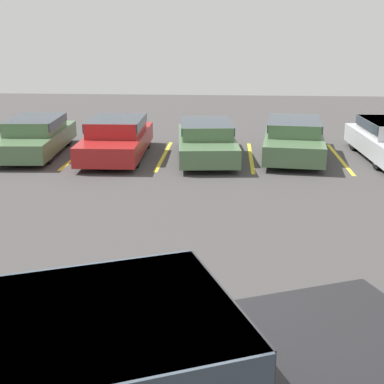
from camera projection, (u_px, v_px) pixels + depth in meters
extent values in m
cube|color=yellow|center=(79.00, 154.00, 18.04)|extent=(0.12, 4.34, 0.01)
cube|color=yellow|center=(164.00, 156.00, 17.85)|extent=(0.12, 4.34, 0.01)
cube|color=yellow|center=(251.00, 157.00, 17.65)|extent=(0.12, 4.34, 0.01)
cube|color=yellow|center=(340.00, 158.00, 17.46)|extent=(0.12, 4.34, 0.01)
cube|color=black|center=(109.00, 348.00, 4.45)|extent=(2.67, 2.55, 0.70)
cube|color=#2D3842|center=(108.00, 332.00, 4.41)|extent=(2.66, 2.59, 0.38)
cube|color=black|center=(329.00, 344.00, 5.21)|extent=(2.76, 2.65, 0.13)
cylinder|color=black|center=(277.00, 360.00, 6.18)|extent=(0.86, 0.58, 0.81)
cylinder|color=#ADADB2|center=(277.00, 360.00, 6.18)|extent=(0.53, 0.46, 0.44)
cube|color=#4C6B47|center=(36.00, 140.00, 17.98)|extent=(2.00, 4.72, 0.59)
cube|color=#4C6B47|center=(35.00, 125.00, 17.91)|extent=(1.66, 2.49, 0.46)
cube|color=#2D3842|center=(35.00, 122.00, 17.89)|extent=(1.73, 2.45, 0.28)
cylinder|color=black|center=(47.00, 154.00, 16.74)|extent=(0.27, 0.63, 0.61)
cylinder|color=#ADADB2|center=(47.00, 154.00, 16.74)|extent=(0.27, 0.35, 0.34)
cylinder|color=black|center=(1.00, 154.00, 16.75)|extent=(0.27, 0.63, 0.61)
cylinder|color=#ADADB2|center=(1.00, 154.00, 16.75)|extent=(0.27, 0.35, 0.34)
cylinder|color=black|center=(67.00, 137.00, 19.30)|extent=(0.27, 0.63, 0.61)
cylinder|color=#ADADB2|center=(67.00, 137.00, 19.30)|extent=(0.27, 0.35, 0.34)
cylinder|color=black|center=(27.00, 137.00, 19.31)|extent=(0.27, 0.63, 0.61)
cylinder|color=#ADADB2|center=(27.00, 137.00, 19.31)|extent=(0.27, 0.35, 0.34)
cube|color=maroon|center=(117.00, 143.00, 17.58)|extent=(1.97, 4.74, 0.60)
cube|color=maroon|center=(117.00, 126.00, 17.51)|extent=(1.69, 2.48, 0.50)
cube|color=#2D3842|center=(117.00, 123.00, 17.48)|extent=(1.76, 2.44, 0.30)
cylinder|color=black|center=(136.00, 157.00, 16.30)|extent=(0.22, 0.63, 0.63)
cylinder|color=#ADADB2|center=(136.00, 157.00, 16.30)|extent=(0.22, 0.35, 0.35)
cylinder|color=black|center=(83.00, 157.00, 16.36)|extent=(0.22, 0.63, 0.63)
cylinder|color=#ADADB2|center=(83.00, 157.00, 16.36)|extent=(0.22, 0.35, 0.35)
cylinder|color=black|center=(147.00, 139.00, 18.89)|extent=(0.22, 0.63, 0.63)
cylinder|color=#ADADB2|center=(147.00, 139.00, 18.89)|extent=(0.22, 0.35, 0.35)
cylinder|color=black|center=(101.00, 139.00, 18.96)|extent=(0.22, 0.63, 0.63)
cylinder|color=#ADADB2|center=(101.00, 139.00, 18.96)|extent=(0.22, 0.35, 0.35)
cube|color=#4C6B47|center=(206.00, 144.00, 17.40)|extent=(2.21, 4.68, 0.57)
cube|color=#4C6B47|center=(206.00, 129.00, 17.34)|extent=(1.79, 2.49, 0.43)
cube|color=#2D3842|center=(206.00, 126.00, 17.31)|extent=(1.85, 2.45, 0.26)
cylinder|color=black|center=(234.00, 158.00, 16.20)|extent=(0.26, 0.65, 0.64)
cylinder|color=#ADADB2|center=(234.00, 158.00, 16.20)|extent=(0.25, 0.37, 0.35)
cylinder|color=black|center=(183.00, 158.00, 16.16)|extent=(0.26, 0.65, 0.64)
cylinder|color=#ADADB2|center=(183.00, 158.00, 16.16)|extent=(0.25, 0.37, 0.35)
cylinder|color=black|center=(226.00, 140.00, 18.71)|extent=(0.26, 0.65, 0.64)
cylinder|color=#ADADB2|center=(226.00, 140.00, 18.71)|extent=(0.25, 0.37, 0.35)
cylinder|color=black|center=(182.00, 141.00, 18.67)|extent=(0.26, 0.65, 0.64)
cylinder|color=#ADADB2|center=(182.00, 141.00, 18.67)|extent=(0.25, 0.37, 0.35)
cube|color=#4C6B47|center=(294.00, 142.00, 17.61)|extent=(2.32, 4.89, 0.60)
cube|color=#4C6B47|center=(294.00, 126.00, 17.55)|extent=(1.87, 2.61, 0.43)
cube|color=#2D3842|center=(295.00, 124.00, 17.52)|extent=(1.93, 2.57, 0.26)
cylinder|color=black|center=(320.00, 157.00, 16.23)|extent=(0.28, 0.67, 0.65)
cylinder|color=#ADADB2|center=(320.00, 157.00, 16.23)|extent=(0.26, 0.38, 0.36)
cylinder|color=black|center=(267.00, 155.00, 16.50)|extent=(0.28, 0.67, 0.65)
cylinder|color=#ADADB2|center=(267.00, 155.00, 16.50)|extent=(0.26, 0.38, 0.36)
cylinder|color=black|center=(316.00, 139.00, 18.81)|extent=(0.28, 0.67, 0.65)
cylinder|color=#ADADB2|center=(316.00, 139.00, 18.81)|extent=(0.26, 0.38, 0.36)
cylinder|color=black|center=(270.00, 138.00, 19.08)|extent=(0.28, 0.67, 0.65)
cylinder|color=#ADADB2|center=(270.00, 138.00, 19.08)|extent=(0.26, 0.38, 0.36)
cylinder|color=black|center=(379.00, 159.00, 16.01)|extent=(0.27, 0.69, 0.68)
cylinder|color=#ADADB2|center=(379.00, 159.00, 16.01)|extent=(0.27, 0.38, 0.37)
cylinder|color=black|center=(355.00, 141.00, 18.57)|extent=(0.27, 0.69, 0.68)
cylinder|color=#ADADB2|center=(355.00, 141.00, 18.57)|extent=(0.27, 0.38, 0.37)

